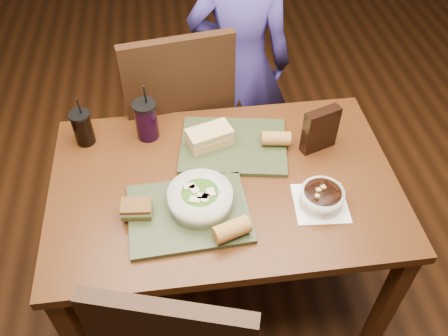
% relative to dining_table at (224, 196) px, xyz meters
% --- Properties ---
extents(ground, '(6.00, 6.00, 0.00)m').
position_rel_dining_table_xyz_m(ground, '(0.00, 0.00, -0.66)').
color(ground, '#381C0B').
rests_on(ground, ground).
extents(dining_table, '(1.30, 0.85, 0.75)m').
position_rel_dining_table_xyz_m(dining_table, '(0.00, 0.00, 0.00)').
color(dining_table, '#47240E').
rests_on(dining_table, ground).
extents(chair_far, '(0.54, 0.54, 1.09)m').
position_rel_dining_table_xyz_m(chair_far, '(-0.13, 0.57, -0.05)').
color(chair_far, black).
rests_on(chair_far, ground).
extents(diner, '(0.58, 0.44, 1.42)m').
position_rel_dining_table_xyz_m(diner, '(0.19, 0.81, 0.05)').
color(diner, navy).
rests_on(diner, ground).
extents(tray_near, '(0.43, 0.34, 0.02)m').
position_rel_dining_table_xyz_m(tray_near, '(-0.14, -0.15, 0.10)').
color(tray_near, '#2C361E').
rests_on(tray_near, dining_table).
extents(tray_far, '(0.47, 0.39, 0.02)m').
position_rel_dining_table_xyz_m(tray_far, '(0.06, 0.18, 0.10)').
color(tray_far, '#2C361E').
rests_on(tray_far, dining_table).
extents(salad_bowl, '(0.23, 0.23, 0.08)m').
position_rel_dining_table_xyz_m(salad_bowl, '(-0.10, -0.12, 0.15)').
color(salad_bowl, silver).
rests_on(salad_bowl, tray_near).
extents(soup_bowl, '(0.20, 0.20, 0.08)m').
position_rel_dining_table_xyz_m(soup_bowl, '(0.33, -0.15, 0.13)').
color(soup_bowl, white).
rests_on(soup_bowl, dining_table).
extents(sandwich_near, '(0.11, 0.08, 0.05)m').
position_rel_dining_table_xyz_m(sandwich_near, '(-0.32, -0.13, 0.13)').
color(sandwich_near, '#593819').
rests_on(sandwich_near, tray_near).
extents(sandwich_far, '(0.19, 0.14, 0.07)m').
position_rel_dining_table_xyz_m(sandwich_far, '(-0.03, 0.19, 0.14)').
color(sandwich_far, tan).
rests_on(sandwich_far, tray_far).
extents(baguette_near, '(0.14, 0.10, 0.06)m').
position_rel_dining_table_xyz_m(baguette_near, '(-0.01, -0.26, 0.14)').
color(baguette_near, '#AD7533').
rests_on(baguette_near, tray_near).
extents(baguette_far, '(0.12, 0.07, 0.06)m').
position_rel_dining_table_xyz_m(baguette_far, '(0.23, 0.16, 0.14)').
color(baguette_far, '#AD7533').
rests_on(baguette_far, tray_far).
extents(cup_cola, '(0.08, 0.08, 0.22)m').
position_rel_dining_table_xyz_m(cup_cola, '(-0.53, 0.29, 0.16)').
color(cup_cola, black).
rests_on(cup_cola, dining_table).
extents(cup_berry, '(0.10, 0.10, 0.26)m').
position_rel_dining_table_xyz_m(cup_berry, '(-0.28, 0.29, 0.18)').
color(cup_berry, black).
rests_on(cup_berry, dining_table).
extents(chip_bag, '(0.15, 0.09, 0.19)m').
position_rel_dining_table_xyz_m(chip_bag, '(0.39, 0.13, 0.18)').
color(chip_bag, black).
rests_on(chip_bag, dining_table).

